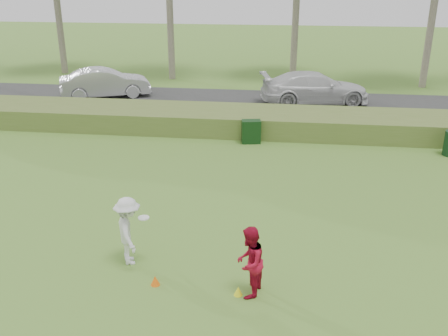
# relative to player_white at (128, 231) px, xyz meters

# --- Properties ---
(ground) EXTENTS (120.00, 120.00, 0.00)m
(ground) POSITION_rel_player_white_xyz_m (1.89, -0.68, -0.86)
(ground) COLOR #477727
(ground) RESTS_ON ground
(reed_strip) EXTENTS (80.00, 3.00, 0.90)m
(reed_strip) POSITION_rel_player_white_xyz_m (1.89, 11.32, -0.41)
(reed_strip) COLOR #50692A
(reed_strip) RESTS_ON ground
(park_road) EXTENTS (80.00, 6.00, 0.06)m
(park_road) POSITION_rel_player_white_xyz_m (1.89, 16.32, -0.83)
(park_road) COLOR #2D2D2D
(park_road) RESTS_ON ground
(player_white) EXTENTS (1.06, 1.28, 1.73)m
(player_white) POSITION_rel_player_white_xyz_m (0.00, 0.00, 0.00)
(player_white) COLOR silver
(player_white) RESTS_ON ground
(player_red) EXTENTS (0.77, 0.91, 1.65)m
(player_red) POSITION_rel_player_white_xyz_m (3.01, -0.94, -0.04)
(player_red) COLOR #A30E28
(player_red) RESTS_ON ground
(cone_orange) EXTENTS (0.21, 0.21, 0.23)m
(cone_orange) POSITION_rel_player_white_xyz_m (0.85, -0.87, -0.75)
(cone_orange) COLOR #FF640D
(cone_orange) RESTS_ON ground
(cone_yellow) EXTENTS (0.20, 0.20, 0.21)m
(cone_yellow) POSITION_rel_player_white_xyz_m (2.78, -1.01, -0.76)
(cone_yellow) COLOR #F7F31A
(cone_yellow) RESTS_ON ground
(utility_cabinet) EXTENTS (0.85, 0.62, 0.97)m
(utility_cabinet) POSITION_rel_player_white_xyz_m (2.20, 9.61, -0.38)
(utility_cabinet) COLOR black
(utility_cabinet) RESTS_ON ground
(car_mid) EXTENTS (5.20, 3.64, 1.63)m
(car_mid) POSITION_rel_player_white_xyz_m (-6.58, 16.45, 0.01)
(car_mid) COLOR silver
(car_mid) RESTS_ON park_road
(car_right) EXTENTS (6.12, 3.49, 1.67)m
(car_right) POSITION_rel_player_white_xyz_m (5.05, 16.55, 0.03)
(car_right) COLOR silver
(car_right) RESTS_ON park_road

